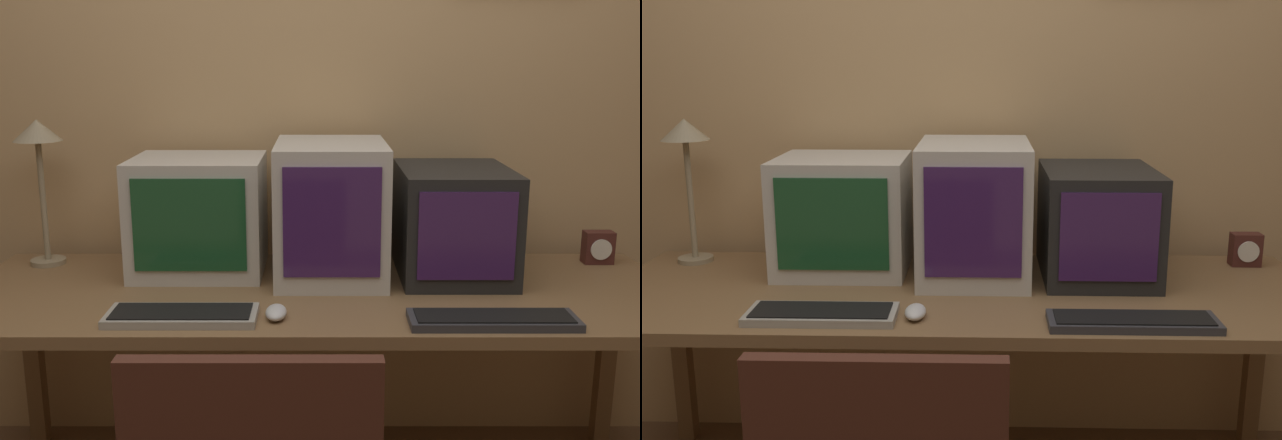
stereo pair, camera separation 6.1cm
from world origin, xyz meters
TOP-DOWN VIEW (x-y plane):
  - wall_back at (0.00, 1.46)m, footprint 8.00×0.08m
  - desk at (0.00, 0.99)m, footprint 2.18×0.78m
  - monitor_left at (-0.39, 1.18)m, footprint 0.42×0.37m
  - monitor_center at (0.03, 1.14)m, footprint 0.35×0.46m
  - monitor_right at (0.43, 1.15)m, footprint 0.35×0.45m
  - keyboard_main at (-0.37, 0.72)m, footprint 0.40×0.15m
  - keyboard_side at (0.46, 0.69)m, footprint 0.44×0.13m
  - mouse_near_keyboard at (-0.12, 0.73)m, footprint 0.06×0.10m
  - desk_clock at (0.95, 1.26)m, footprint 0.10×0.06m
  - desk_lamp at (-0.93, 1.26)m, footprint 0.16×0.16m

SIDE VIEW (x-z plane):
  - desk at x=0.00m, z-range 0.29..1.00m
  - keyboard_main at x=-0.37m, z-range 0.71..0.74m
  - keyboard_side at x=0.46m, z-range 0.71..0.74m
  - mouse_near_keyboard at x=-0.12m, z-range 0.71..0.74m
  - desk_clock at x=0.95m, z-range 0.71..0.82m
  - monitor_right at x=0.43m, z-range 0.71..1.06m
  - monitor_left at x=-0.39m, z-range 0.71..1.09m
  - monitor_center at x=0.03m, z-range 0.71..1.14m
  - desk_lamp at x=-0.93m, z-range 0.86..1.35m
  - wall_back at x=0.00m, z-range 0.00..2.60m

